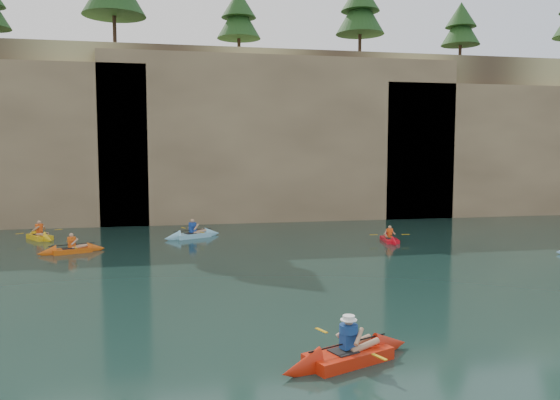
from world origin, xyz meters
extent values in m
plane|color=black|center=(0.00, 0.00, 0.00)|extent=(160.00, 160.00, 0.00)
cube|color=tan|center=(0.00, 30.00, 6.00)|extent=(70.00, 16.00, 12.00)
cube|color=#9A825D|center=(2.00, 22.60, 5.70)|extent=(24.00, 2.40, 11.40)
cube|color=#9A825D|center=(22.00, 22.60, 4.92)|extent=(26.00, 2.40, 9.84)
cube|color=black|center=(-4.00, 21.95, 1.60)|extent=(3.50, 1.00, 3.20)
cube|color=black|center=(10.00, 21.95, 2.25)|extent=(5.00, 1.00, 4.50)
cube|color=red|center=(-1.66, -2.43, 0.16)|extent=(2.92, 1.84, 0.32)
cone|color=red|center=(-0.44, -1.95, 0.16)|extent=(1.23, 1.14, 0.84)
cone|color=red|center=(-2.89, -2.92, 0.16)|extent=(1.23, 1.14, 0.84)
cube|color=black|center=(-1.80, -2.49, 0.29)|extent=(0.70, 0.69, 0.04)
cube|color=navy|center=(-1.66, -2.43, 0.60)|extent=(0.42, 0.35, 0.53)
sphere|color=tan|center=(-1.66, -2.43, 0.98)|extent=(0.22, 0.22, 0.22)
cylinder|color=black|center=(-1.66, -2.43, 0.46)|extent=(2.09, 0.86, 0.04)
cube|color=gold|center=(-2.04, -1.49, 0.46)|extent=(0.23, 0.42, 0.02)
cube|color=gold|center=(-1.29, -3.38, 0.46)|extent=(0.23, 0.42, 0.02)
cylinder|color=white|center=(-1.66, -2.43, 1.02)|extent=(0.38, 0.38, 0.11)
cube|color=#D8540D|center=(-10.22, 12.77, 0.13)|extent=(2.47, 1.49, 0.26)
cone|color=#D8540D|center=(-9.17, 13.14, 0.13)|extent=(1.02, 0.95, 0.70)
cone|color=#D8540D|center=(-11.26, 12.39, 0.13)|extent=(1.02, 0.95, 0.70)
cube|color=black|center=(-10.36, 12.71, 0.23)|extent=(0.67, 0.60, 0.04)
cube|color=#E85A13|center=(-10.22, 12.77, 0.50)|extent=(0.37, 0.30, 0.47)
sphere|color=tan|center=(-10.22, 12.77, 0.84)|extent=(0.20, 0.20, 0.20)
cylinder|color=black|center=(-10.22, 12.77, 0.40)|extent=(1.97, 0.74, 0.04)
cube|color=gold|center=(-10.54, 13.65, 0.40)|extent=(0.22, 0.42, 0.02)
cube|color=gold|center=(-9.90, 11.88, 0.40)|extent=(0.22, 0.42, 0.02)
cube|color=red|center=(5.69, 12.83, 0.12)|extent=(0.99, 2.31, 0.24)
cone|color=red|center=(5.84, 13.87, 0.12)|extent=(0.75, 0.87, 0.64)
cone|color=red|center=(5.53, 11.79, 0.12)|extent=(0.75, 0.87, 0.64)
cube|color=black|center=(5.66, 12.68, 0.21)|extent=(0.48, 0.60, 0.04)
cube|color=#FF5115|center=(5.69, 12.83, 0.45)|extent=(0.23, 0.32, 0.43)
sphere|color=tan|center=(5.69, 12.83, 0.76)|extent=(0.18, 0.18, 0.18)
cylinder|color=black|center=(5.69, 12.83, 0.38)|extent=(0.31, 1.89, 0.04)
cube|color=gold|center=(4.84, 12.96, 0.38)|extent=(0.43, 0.14, 0.02)
cube|color=gold|center=(6.53, 12.71, 0.38)|extent=(0.43, 0.14, 0.02)
cube|color=yellow|center=(-12.64, 17.28, 0.14)|extent=(2.00, 2.42, 0.28)
cone|color=yellow|center=(-12.01, 16.35, 0.14)|extent=(1.11, 1.13, 0.77)
cone|color=yellow|center=(-13.27, 18.21, 0.14)|extent=(1.11, 1.13, 0.77)
cube|color=black|center=(-12.72, 17.40, 0.25)|extent=(0.71, 0.72, 0.04)
cube|color=#EE5114|center=(-12.64, 17.28, 0.55)|extent=(0.38, 0.42, 0.51)
sphere|color=tan|center=(-12.64, 17.28, 0.92)|extent=(0.22, 0.22, 0.22)
cylinder|color=black|center=(-12.64, 17.28, 0.42)|extent=(1.30, 1.90, 0.04)
cube|color=gold|center=(-11.78, 17.86, 0.42)|extent=(0.39, 0.30, 0.02)
cube|color=gold|center=(-13.49, 16.70, 0.42)|extent=(0.39, 0.30, 0.02)
cube|color=#8ACCE7|center=(-4.47, 16.15, 0.14)|extent=(2.71, 1.89, 0.29)
cone|color=#8ACCE7|center=(-3.37, 16.70, 0.14)|extent=(1.17, 1.11, 0.78)
cone|color=#8ACCE7|center=(-5.58, 15.60, 0.14)|extent=(1.17, 1.11, 0.78)
cube|color=black|center=(-4.61, 16.08, 0.26)|extent=(0.71, 0.68, 0.04)
cube|color=#1B3E98|center=(-4.47, 16.15, 0.56)|extent=(0.42, 0.36, 0.52)
sphere|color=tan|center=(-4.47, 16.15, 0.94)|extent=(0.22, 0.22, 0.22)
cylinder|color=black|center=(-4.47, 16.15, 0.43)|extent=(2.09, 1.06, 0.04)
cube|color=gold|center=(-4.94, 17.09, 0.43)|extent=(0.26, 0.41, 0.02)
cube|color=gold|center=(-4.01, 15.20, 0.43)|extent=(0.26, 0.41, 0.02)
camera|label=1|loc=(-5.54, -13.96, 4.84)|focal=35.00mm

